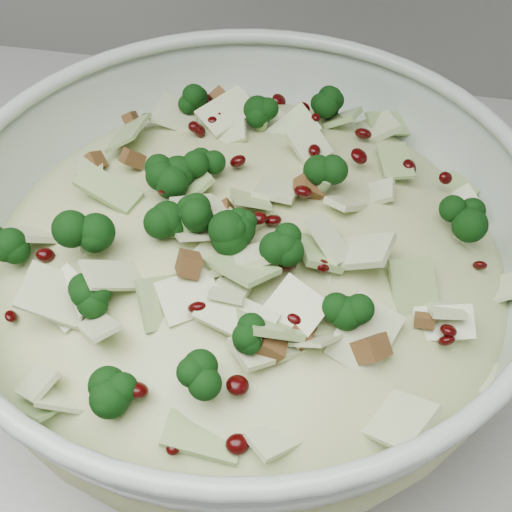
{
  "coord_description": "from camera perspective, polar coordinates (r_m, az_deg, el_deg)",
  "views": [
    {
      "loc": [
        -0.19,
        1.28,
        1.37
      ],
      "look_at": [
        -0.25,
        1.59,
        1.02
      ],
      "focal_mm": 50.0,
      "sensor_mm": 36.0,
      "label": 1
    }
  ],
  "objects": [
    {
      "name": "salad",
      "position": [
        0.49,
        -0.95,
        0.74
      ],
      "size": [
        0.44,
        0.44,
        0.16
      ],
      "rotation": [
        0.0,
        0.0,
        0.23
      ],
      "color": "#B0B57C",
      "rests_on": "mixing_bowl"
    },
    {
      "name": "mixing_bowl",
      "position": [
        0.51,
        -0.91,
        -1.26
      ],
      "size": [
        0.45,
        0.45,
        0.16
      ],
      "rotation": [
        0.0,
        0.0,
        0.13
      ],
      "color": "#ADBEB1",
      "rests_on": "counter"
    },
    {
      "name": "counter",
      "position": [
        1.03,
        15.73,
        -18.81
      ],
      "size": [
        3.6,
        0.6,
        0.9
      ],
      "primitive_type": "cube",
      "color": "#B3B4AF",
      "rests_on": "floor"
    }
  ]
}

